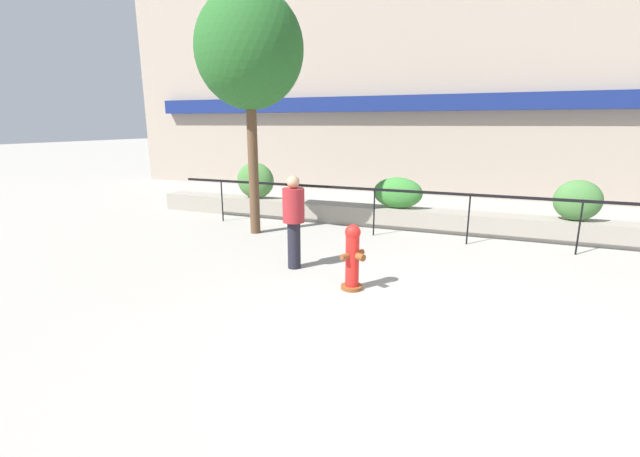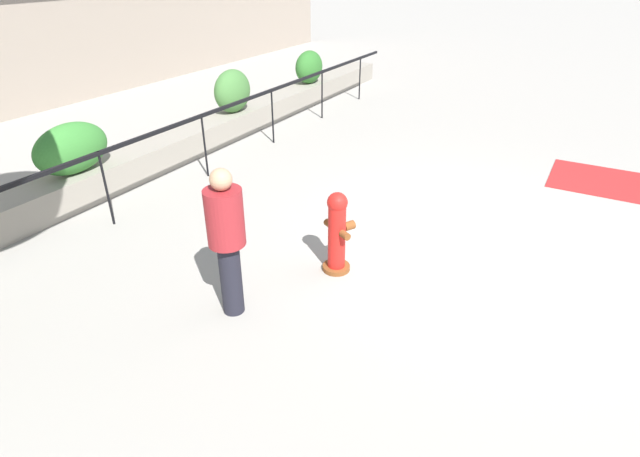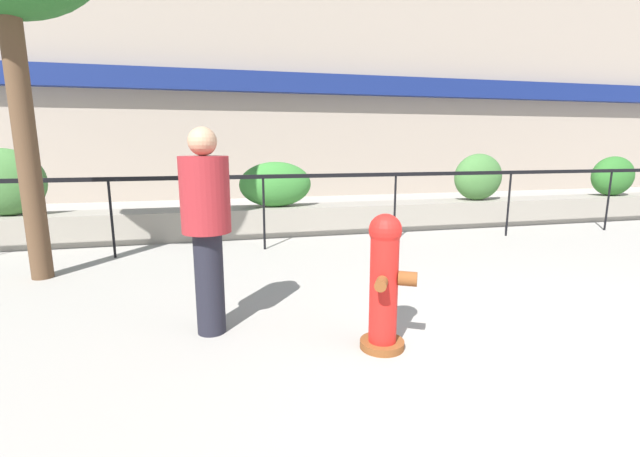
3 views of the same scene
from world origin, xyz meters
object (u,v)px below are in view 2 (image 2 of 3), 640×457
object	(u,v)px
hedge_bush_2	(232,91)
hedge_bush_3	(309,67)
hedge_bush_1	(71,148)
fire_hydrant	(337,232)
pedestrian	(227,235)

from	to	relation	value
hedge_bush_2	hedge_bush_3	world-z (taller)	hedge_bush_2
hedge_bush_2	hedge_bush_1	bearing A→B (deg)	180.00
hedge_bush_1	fire_hydrant	world-z (taller)	hedge_bush_1
fire_hydrant	pedestrian	size ratio (longest dim) A/B	0.62
hedge_bush_1	fire_hydrant	xyz separation A→B (m)	(0.22, -4.60, -0.35)
fire_hydrant	hedge_bush_3	bearing A→B (deg)	32.85
hedge_bush_2	fire_hydrant	world-z (taller)	hedge_bush_2
hedge_bush_1	fire_hydrant	distance (m)	4.62
pedestrian	fire_hydrant	bearing A→B (deg)	-25.15
hedge_bush_3	fire_hydrant	world-z (taller)	hedge_bush_3
fire_hydrant	pedestrian	world-z (taller)	pedestrian
hedge_bush_3	fire_hydrant	xyz separation A→B (m)	(-7.13, -4.60, -0.37)
hedge_bush_3	pedestrian	size ratio (longest dim) A/B	0.57
hedge_bush_3	hedge_bush_1	bearing A→B (deg)	180.00
hedge_bush_2	pedestrian	size ratio (longest dim) A/B	0.58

